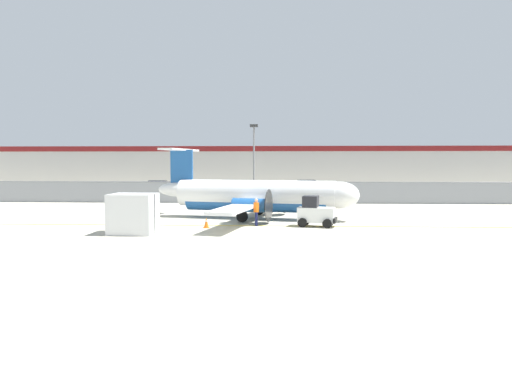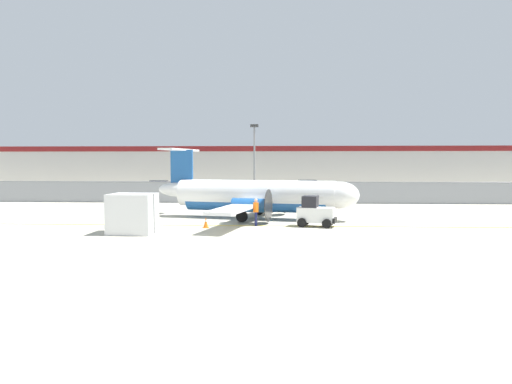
{
  "view_description": "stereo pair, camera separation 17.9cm",
  "coord_description": "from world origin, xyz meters",
  "px_view_note": "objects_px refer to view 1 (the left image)",
  "views": [
    {
      "loc": [
        2.35,
        -26.02,
        3.89
      ],
      "look_at": [
        0.74,
        6.76,
        1.8
      ],
      "focal_mm": 32.0,
      "sensor_mm": 36.0,
      "label": 1
    },
    {
      "loc": [
        2.52,
        -26.01,
        3.89
      ],
      "look_at": [
        0.74,
        6.76,
        1.8
      ],
      "focal_mm": 32.0,
      "sensor_mm": 36.0,
      "label": 2
    }
  ],
  "objects_px": {
    "parked_car_1": "(203,187)",
    "parked_car_3": "(305,186)",
    "traffic_cone_far_left": "(323,218)",
    "parked_car_0": "(159,187)",
    "traffic_cone_near_right": "(333,215)",
    "commuter_airplane": "(259,196)",
    "parked_car_4": "(371,191)",
    "baggage_tug": "(315,213)",
    "traffic_cone_near_left": "(206,223)",
    "cargo_container": "(133,214)",
    "apron_light_pole": "(254,158)",
    "ground_crew_worker": "(256,210)",
    "parked_car_2": "(252,189)"
  },
  "relations": [
    {
      "from": "parked_car_1",
      "to": "parked_car_3",
      "type": "distance_m",
      "value": 13.35
    },
    {
      "from": "traffic_cone_far_left",
      "to": "parked_car_0",
      "type": "bearing_deg",
      "value": 123.81
    },
    {
      "from": "traffic_cone_near_right",
      "to": "parked_car_1",
      "type": "height_order",
      "value": "parked_car_1"
    },
    {
      "from": "commuter_airplane",
      "to": "parked_car_4",
      "type": "relative_size",
      "value": 3.64
    },
    {
      "from": "baggage_tug",
      "to": "parked_car_4",
      "type": "bearing_deg",
      "value": 84.13
    },
    {
      "from": "traffic_cone_near_right",
      "to": "parked_car_0",
      "type": "relative_size",
      "value": 0.15
    },
    {
      "from": "parked_car_4",
      "to": "traffic_cone_near_right",
      "type": "bearing_deg",
      "value": -101.34
    },
    {
      "from": "traffic_cone_near_right",
      "to": "parked_car_1",
      "type": "xyz_separation_m",
      "value": [
        -13.31,
        25.92,
        0.58
      ]
    },
    {
      "from": "traffic_cone_near_right",
      "to": "parked_car_3",
      "type": "height_order",
      "value": "parked_car_3"
    },
    {
      "from": "traffic_cone_near_left",
      "to": "parked_car_4",
      "type": "xyz_separation_m",
      "value": [
        14.38,
        22.76,
        0.58
      ]
    },
    {
      "from": "cargo_container",
      "to": "apron_light_pole",
      "type": "bearing_deg",
      "value": 70.88
    },
    {
      "from": "traffic_cone_far_left",
      "to": "cargo_container",
      "type": "bearing_deg",
      "value": -154.57
    },
    {
      "from": "ground_crew_worker",
      "to": "parked_car_2",
      "type": "xyz_separation_m",
      "value": [
        -1.69,
        24.44,
        -0.06
      ]
    },
    {
      "from": "traffic_cone_near_left",
      "to": "parked_car_1",
      "type": "height_order",
      "value": "parked_car_1"
    },
    {
      "from": "traffic_cone_near_left",
      "to": "traffic_cone_near_right",
      "type": "height_order",
      "value": "same"
    },
    {
      "from": "traffic_cone_near_right",
      "to": "parked_car_4",
      "type": "height_order",
      "value": "parked_car_4"
    },
    {
      "from": "parked_car_2",
      "to": "parked_car_3",
      "type": "xyz_separation_m",
      "value": [
        6.61,
        7.22,
        0.0
      ]
    },
    {
      "from": "cargo_container",
      "to": "commuter_airplane",
      "type": "bearing_deg",
      "value": 48.52
    },
    {
      "from": "cargo_container",
      "to": "parked_car_2",
      "type": "distance_m",
      "value": 28.32
    },
    {
      "from": "traffic_cone_far_left",
      "to": "parked_car_4",
      "type": "xyz_separation_m",
      "value": [
        7.1,
        19.91,
        0.58
      ]
    },
    {
      "from": "apron_light_pole",
      "to": "traffic_cone_near_left",
      "type": "bearing_deg",
      "value": -99.45
    },
    {
      "from": "parked_car_0",
      "to": "parked_car_1",
      "type": "bearing_deg",
      "value": -4.3
    },
    {
      "from": "baggage_tug",
      "to": "traffic_cone_near_left",
      "type": "relative_size",
      "value": 3.94
    },
    {
      "from": "cargo_container",
      "to": "parked_car_2",
      "type": "relative_size",
      "value": 0.57
    },
    {
      "from": "traffic_cone_near_left",
      "to": "parked_car_3",
      "type": "xyz_separation_m",
      "value": [
        7.88,
        32.74,
        0.58
      ]
    },
    {
      "from": "traffic_cone_near_right",
      "to": "parked_car_3",
      "type": "relative_size",
      "value": 0.15
    },
    {
      "from": "ground_crew_worker",
      "to": "apron_light_pole",
      "type": "bearing_deg",
      "value": 85.19
    },
    {
      "from": "traffic_cone_far_left",
      "to": "baggage_tug",
      "type": "bearing_deg",
      "value": -109.51
    },
    {
      "from": "parked_car_1",
      "to": "parked_car_4",
      "type": "height_order",
      "value": "same"
    },
    {
      "from": "traffic_cone_far_left",
      "to": "parked_car_2",
      "type": "height_order",
      "value": "parked_car_2"
    },
    {
      "from": "parked_car_3",
      "to": "parked_car_1",
      "type": "bearing_deg",
      "value": 4.04
    },
    {
      "from": "parked_car_3",
      "to": "parked_car_4",
      "type": "distance_m",
      "value": 11.92
    },
    {
      "from": "traffic_cone_near_right",
      "to": "traffic_cone_near_left",
      "type": "bearing_deg",
      "value": -152.11
    },
    {
      "from": "parked_car_0",
      "to": "parked_car_3",
      "type": "xyz_separation_m",
      "value": [
        18.67,
        2.9,
        0.0
      ]
    },
    {
      "from": "cargo_container",
      "to": "traffic_cone_far_left",
      "type": "distance_m",
      "value": 12.16
    },
    {
      "from": "parked_car_3",
      "to": "parked_car_2",
      "type": "bearing_deg",
      "value": 40.57
    },
    {
      "from": "ground_crew_worker",
      "to": "parked_car_0",
      "type": "distance_m",
      "value": 31.88
    },
    {
      "from": "ground_crew_worker",
      "to": "traffic_cone_near_right",
      "type": "xyz_separation_m",
      "value": [
        5.12,
        3.19,
        -0.64
      ]
    },
    {
      "from": "traffic_cone_far_left",
      "to": "apron_light_pole",
      "type": "relative_size",
      "value": 0.09
    },
    {
      "from": "baggage_tug",
      "to": "apron_light_pole",
      "type": "xyz_separation_m",
      "value": [
        -4.42,
        12.13,
        3.45
      ]
    },
    {
      "from": "ground_crew_worker",
      "to": "parked_car_3",
      "type": "relative_size",
      "value": 0.39
    },
    {
      "from": "cargo_container",
      "to": "traffic_cone_near_right",
      "type": "height_order",
      "value": "cargo_container"
    },
    {
      "from": "parked_car_4",
      "to": "parked_car_3",
      "type": "bearing_deg",
      "value": 130.56
    },
    {
      "from": "traffic_cone_near_left",
      "to": "traffic_cone_near_right",
      "type": "bearing_deg",
      "value": 27.89
    },
    {
      "from": "ground_crew_worker",
      "to": "parked_car_0",
      "type": "bearing_deg",
      "value": 106.99
    },
    {
      "from": "ground_crew_worker",
      "to": "parked_car_0",
      "type": "height_order",
      "value": "same"
    },
    {
      "from": "ground_crew_worker",
      "to": "traffic_cone_far_left",
      "type": "xyz_separation_m",
      "value": [
        4.32,
        1.77,
        -0.64
      ]
    },
    {
      "from": "traffic_cone_near_left",
      "to": "parked_car_3",
      "type": "relative_size",
      "value": 0.15
    },
    {
      "from": "parked_car_3",
      "to": "apron_light_pole",
      "type": "relative_size",
      "value": 0.6
    },
    {
      "from": "traffic_cone_near_right",
      "to": "traffic_cone_far_left",
      "type": "height_order",
      "value": "same"
    }
  ]
}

